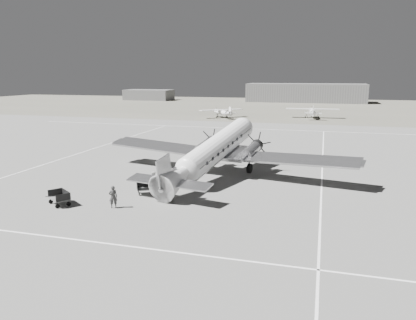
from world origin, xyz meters
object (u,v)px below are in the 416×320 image
object	(u,v)px
baggage_cart_far	(59,198)
ramp_agent	(154,181)
baggage_cart_near	(146,188)
passenger	(167,175)
hangar_main	(306,93)
dc3_airliner	(214,152)
ground_crew	(113,197)
light_plane_right	(312,113)
shed_secondary	(149,95)
light_plane_left	(222,113)

from	to	relation	value
baggage_cart_far	ramp_agent	world-z (taller)	ramp_agent
baggage_cart_near	passenger	bearing A→B (deg)	48.69
hangar_main	baggage_cart_far	distance (m)	129.06
hangar_main	dc3_airliner	size ratio (longest dim) A/B	1.56
ground_crew	light_plane_right	bearing A→B (deg)	-131.52
hangar_main	light_plane_right	bearing A→B (deg)	-85.78
dc3_airliner	passenger	world-z (taller)	dc3_airliner
shed_secondary	light_plane_left	world-z (taller)	shed_secondary
light_plane_right	baggage_cart_far	distance (m)	72.70
ramp_agent	passenger	xyz separation A→B (m)	(0.42, 2.05, 0.10)
hangar_main	ramp_agent	size ratio (longest dim) A/B	24.93
hangar_main	light_plane_right	size ratio (longest dim) A/B	3.46
light_plane_left	baggage_cart_near	size ratio (longest dim) A/B	6.40
hangar_main	light_plane_left	xyz separation A→B (m)	(-15.82, -62.66, -2.20)
hangar_main	shed_secondary	xyz separation A→B (m)	(-60.00, -5.00, -1.30)
baggage_cart_near	light_plane_right	bearing A→B (deg)	50.39
shed_secondary	light_plane_right	xyz separation A→B (m)	(64.26, -52.68, -0.74)
passenger	shed_secondary	bearing A→B (deg)	43.36
light_plane_right	ramp_agent	world-z (taller)	light_plane_right
light_plane_left	light_plane_right	bearing A→B (deg)	-25.44
ramp_agent	light_plane_right	bearing A→B (deg)	-3.49
hangar_main	baggage_cart_near	xyz separation A→B (m)	(-7.21, -123.86, -2.83)
ground_crew	ramp_agent	distance (m)	5.32
passenger	light_plane_left	bearing A→B (deg)	27.63
hangar_main	baggage_cart_far	world-z (taller)	hangar_main
shed_secondary	dc3_airliner	size ratio (longest dim) A/B	0.67
baggage_cart_near	passenger	distance (m)	3.28
baggage_cart_far	hangar_main	bearing A→B (deg)	119.56
light_plane_left	ramp_agent	bearing A→B (deg)	-121.00
light_plane_left	light_plane_right	world-z (taller)	light_plane_right
light_plane_right	ramp_agent	xyz separation A→B (m)	(-11.24, -65.04, -0.42)
passenger	light_plane_right	bearing A→B (deg)	8.82
dc3_airliner	baggage_cart_far	world-z (taller)	dc3_airliner
hangar_main	ground_crew	size ratio (longest dim) A/B	24.25
dc3_airliner	light_plane_left	bearing A→B (deg)	114.62
baggage_cart_near	ramp_agent	world-z (taller)	ramp_agent
shed_secondary	baggage_cart_far	world-z (taller)	shed_secondary
light_plane_left	ground_crew	size ratio (longest dim) A/B	6.14
shed_secondary	light_plane_right	size ratio (longest dim) A/B	1.48
ground_crew	baggage_cart_near	bearing A→B (deg)	-133.54
light_plane_right	baggage_cart_far	bearing A→B (deg)	-107.02
light_plane_left	light_plane_right	size ratio (longest dim) A/B	0.88
light_plane_right	dc3_airliner	bearing A→B (deg)	-100.84
hangar_main	passenger	world-z (taller)	hangar_main
baggage_cart_far	light_plane_left	bearing A→B (deg)	128.03
light_plane_right	passenger	xyz separation A→B (m)	(-10.82, -63.00, -0.32)
shed_secondary	light_plane_left	bearing A→B (deg)	-52.54
ground_crew	passenger	xyz separation A→B (m)	(1.51, 7.25, 0.07)
baggage_cart_far	ramp_agent	size ratio (longest dim) A/B	1.14
hangar_main	ground_crew	bearing A→B (deg)	-93.61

